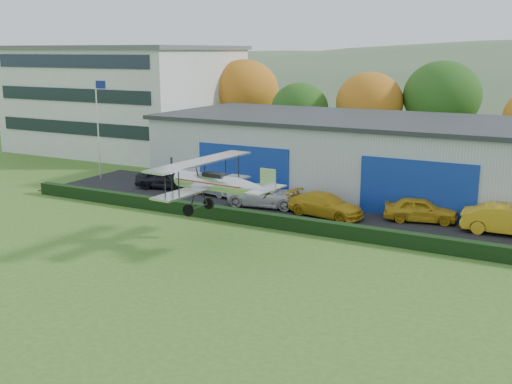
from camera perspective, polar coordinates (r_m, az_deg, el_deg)
The scene contains 15 objects.
ground at distance 22.07m, azimuth -14.01°, elevation -14.26°, with size 300.00×300.00×0.00m, color #3F6A21.
apron at distance 38.14m, azimuth 11.25°, elevation -2.37°, with size 48.00×9.00×0.05m, color black.
hedge at distance 33.64m, azimuth 8.83°, elevation -3.68°, with size 46.00×0.60×0.80m, color black.
hangar at distance 43.72m, azimuth 16.64°, elevation 2.83°, with size 40.60×12.60×5.30m.
office_block at distance 64.64m, azimuth -11.93°, elevation 8.51°, with size 20.60×15.60×10.40m.
flagpole at distance 49.61m, azimuth -14.38°, elevation 6.60°, with size 1.05×0.10×8.00m.
tree_belt at distance 56.51m, azimuth 15.40°, elevation 8.12°, with size 75.70×13.22×10.12m.
distant_hills at distance 157.00m, azimuth 21.50°, elevation 3.67°, with size 430.00×196.00×56.00m.
car_0 at distance 45.61m, azimuth -8.48°, elevation 1.22°, with size 1.69×4.20×1.43m, color black.
car_1 at distance 43.35m, azimuth -4.08°, elevation 0.70°, with size 1.49×4.28×1.41m, color silver.
car_2 at distance 39.95m, azimuth 1.07°, elevation -0.33°, with size 2.35×5.10×1.42m, color silver.
car_3 at distance 37.82m, azimuth 6.46°, elevation -1.19°, with size 1.96×4.82×1.40m, color gold.
car_4 at distance 37.67m, azimuth 15.00°, elevation -1.58°, with size 1.70×4.24×1.44m, color gold.
car_5 at distance 36.56m, azimuth 22.32°, elevation -2.42°, with size 1.72×4.92×1.62m, color gold.
biplane at distance 31.61m, azimuth -3.74°, elevation 0.99°, with size 6.54×7.52×2.81m.
Camera 1 is at (13.57, -14.27, 9.97)m, focal length 43.20 mm.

